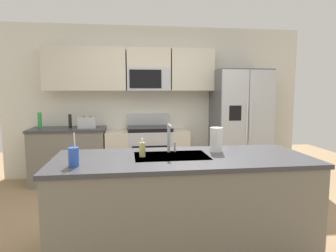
{
  "coord_description": "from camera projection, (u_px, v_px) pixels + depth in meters",
  "views": [
    {
      "loc": [
        -0.54,
        -3.18,
        1.5
      ],
      "look_at": [
        -0.01,
        0.6,
        1.05
      ],
      "focal_mm": 32.12,
      "sensor_mm": 36.0,
      "label": 1
    }
  ],
  "objects": [
    {
      "name": "paper_towel_roll",
      "position": [
        216.0,
        140.0,
        2.97
      ],
      "size": [
        0.12,
        0.12,
        0.24
      ],
      "primitive_type": "cylinder",
      "color": "white",
      "rests_on": "island_counter"
    },
    {
      "name": "toaster",
      "position": [
        87.0,
        123.0,
        4.83
      ],
      "size": [
        0.28,
        0.16,
        0.18
      ],
      "color": "#B7BABF",
      "rests_on": "back_counter"
    },
    {
      "name": "refrigerator",
      "position": [
        240.0,
        124.0,
        5.17
      ],
      "size": [
        0.9,
        0.76,
        1.85
      ],
      "color": "#4C4F54",
      "rests_on": "ground"
    },
    {
      "name": "island_counter",
      "position": [
        183.0,
        203.0,
        2.81
      ],
      "size": [
        2.35,
        0.95,
        0.9
      ],
      "color": "slate",
      "rests_on": "ground"
    },
    {
      "name": "soap_dispenser",
      "position": [
        142.0,
        149.0,
        2.74
      ],
      "size": [
        0.06,
        0.06,
        0.17
      ],
      "color": "#D8CC66",
      "rests_on": "island_counter"
    },
    {
      "name": "ground_plane",
      "position": [
        176.0,
        225.0,
        3.38
      ],
      "size": [
        9.0,
        9.0,
        0.0
      ],
      "primitive_type": "plane",
      "color": "#997A56",
      "rests_on": "ground"
    },
    {
      "name": "bottle_green",
      "position": [
        40.0,
        120.0,
        4.79
      ],
      "size": [
        0.06,
        0.06,
        0.26
      ],
      "primitive_type": "cylinder",
      "color": "green",
      "rests_on": "back_counter"
    },
    {
      "name": "sink_faucet",
      "position": [
        170.0,
        136.0,
        2.91
      ],
      "size": [
        0.09,
        0.21,
        0.28
      ],
      "color": "#B7BABF",
      "rests_on": "island_counter"
    },
    {
      "name": "kitchen_wall_unit",
      "position": [
        149.0,
        92.0,
        5.24
      ],
      "size": [
        5.2,
        0.43,
        2.6
      ],
      "color": "silver",
      "rests_on": "ground"
    },
    {
      "name": "range_oven",
      "position": [
        147.0,
        153.0,
        5.08
      ],
      "size": [
        1.36,
        0.61,
        1.1
      ],
      "color": "#B7BABF",
      "rests_on": "ground"
    },
    {
      "name": "back_counter",
      "position": [
        69.0,
        155.0,
        4.9
      ],
      "size": [
        1.18,
        0.63,
        0.9
      ],
      "color": "slate",
      "rests_on": "ground"
    },
    {
      "name": "pepper_mill",
      "position": [
        70.0,
        121.0,
        4.84
      ],
      "size": [
        0.05,
        0.05,
        0.22
      ],
      "primitive_type": "cylinder",
      "color": "black",
      "rests_on": "back_counter"
    },
    {
      "name": "drink_cup_blue",
      "position": [
        74.0,
        157.0,
        2.4
      ],
      "size": [
        0.08,
        0.08,
        0.27
      ],
      "color": "blue",
      "rests_on": "island_counter"
    }
  ]
}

